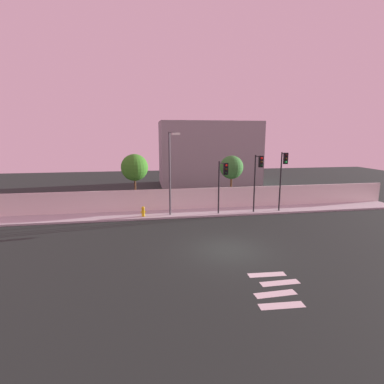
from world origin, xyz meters
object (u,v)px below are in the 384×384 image
(traffic_light_center, at_px, (258,172))
(fire_hydrant, at_px, (143,211))
(traffic_light_left, at_px, (283,169))
(traffic_light_right, at_px, (223,177))
(roadside_tree_midleft, at_px, (232,168))
(street_lamp_curbside, at_px, (170,167))
(roadside_tree_leftmost, at_px, (135,168))

(traffic_light_center, distance_m, fire_hydrant, 9.73)
(traffic_light_left, relative_size, traffic_light_right, 1.16)
(traffic_light_center, xyz_separation_m, roadside_tree_midleft, (-1.03, 3.85, -0.07))
(street_lamp_curbside, xyz_separation_m, roadside_tree_midleft, (5.96, 3.22, -0.46))
(street_lamp_curbside, relative_size, fire_hydrant, 8.20)
(traffic_light_left, distance_m, traffic_light_right, 5.27)
(traffic_light_right, distance_m, street_lamp_curbside, 4.15)
(traffic_light_left, distance_m, roadside_tree_midleft, 4.91)
(traffic_light_center, relative_size, roadside_tree_leftmost, 0.97)
(traffic_light_center, bearing_deg, traffic_light_right, -176.45)
(traffic_light_left, xyz_separation_m, street_lamp_curbside, (-9.24, 0.43, 0.28))
(traffic_light_right, bearing_deg, fire_hydrant, 171.94)
(traffic_light_center, bearing_deg, street_lamp_curbside, 174.85)
(traffic_light_center, relative_size, fire_hydrant, 5.94)
(street_lamp_curbside, bearing_deg, traffic_light_right, -11.48)
(traffic_light_left, bearing_deg, roadside_tree_leftmost, 163.21)
(fire_hydrant, bearing_deg, street_lamp_curbside, -1.78)
(traffic_light_center, height_order, fire_hydrant, traffic_light_center)
(traffic_light_right, bearing_deg, roadside_tree_leftmost, 149.57)
(street_lamp_curbside, xyz_separation_m, roadside_tree_leftmost, (-2.85, 3.22, -0.32))
(fire_hydrant, relative_size, roadside_tree_leftmost, 0.16)
(traffic_light_left, distance_m, street_lamp_curbside, 9.26)
(traffic_light_right, height_order, fire_hydrant, traffic_light_right)
(traffic_light_center, bearing_deg, roadside_tree_leftmost, 158.65)
(fire_hydrant, bearing_deg, traffic_light_left, -2.50)
(traffic_light_center, xyz_separation_m, traffic_light_right, (-2.98, -0.18, -0.32))
(fire_hydrant, bearing_deg, roadside_tree_midleft, 21.05)
(traffic_light_left, bearing_deg, street_lamp_curbside, 177.32)
(traffic_light_left, height_order, fire_hydrant, traffic_light_left)
(traffic_light_left, relative_size, roadside_tree_midleft, 1.06)
(traffic_light_left, bearing_deg, roadside_tree_midleft, 132.00)
(traffic_light_center, xyz_separation_m, fire_hydrant, (-9.21, 0.70, -3.05))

